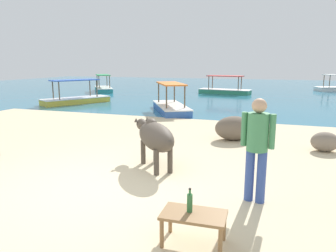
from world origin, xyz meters
TOP-DOWN VIEW (x-y plane):
  - sand_beach at (0.00, 0.00)m, footprint 18.00×14.00m
  - water_surface at (0.00, 22.00)m, footprint 60.00×36.00m
  - cow at (0.50, 1.19)m, footprint 1.47×1.55m
  - low_bench_table at (1.95, -1.28)m, footprint 0.78×0.47m
  - bottle at (1.89, -1.25)m, footprint 0.07×0.07m
  - person_standing at (2.56, 0.18)m, footprint 0.50×0.32m
  - shore_rock_large at (4.00, 3.66)m, footprint 0.73×0.60m
  - shore_rock_medium at (1.74, 4.12)m, footprint 1.30×1.15m
  - boat_yellow at (-7.47, 9.80)m, footprint 2.77×3.78m
  - boat_green at (-0.68, 17.98)m, footprint 3.81×1.72m
  - boat_blue at (-1.65, 8.64)m, footprint 2.80×3.77m
  - boat_teal at (-9.91, 16.85)m, footprint 3.05×3.67m

SIDE VIEW (x-z plane):
  - water_surface at x=0.00m, z-range -0.01..0.01m
  - sand_beach at x=0.00m, z-range 0.00..0.04m
  - shore_rock_large at x=4.00m, z-range 0.04..0.52m
  - boat_yellow at x=-7.47m, z-range -0.35..0.94m
  - boat_green at x=-0.68m, z-range -0.35..0.94m
  - boat_blue at x=-1.65m, z-range -0.35..0.94m
  - boat_teal at x=-9.91m, z-range -0.35..0.94m
  - low_bench_table at x=1.95m, z-range 0.17..0.57m
  - shore_rock_medium at x=1.74m, z-range 0.04..0.71m
  - bottle at x=1.89m, z-range 0.40..0.70m
  - cow at x=0.50m, z-range 0.20..1.20m
  - person_standing at x=2.56m, z-range 0.18..1.80m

